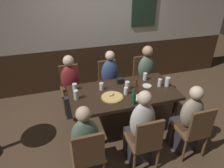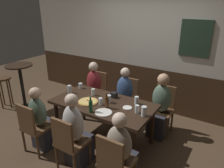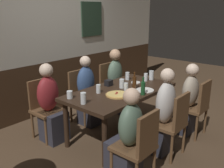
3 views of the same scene
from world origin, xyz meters
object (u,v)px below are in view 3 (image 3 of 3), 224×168
at_px(person_right_far, 117,85).
at_px(person_mid_near, 162,118).
at_px(beer_glass_tall, 122,84).
at_px(pint_glass_amber, 127,77).
at_px(tumbler_water, 70,95).
at_px(chair_mid_far, 82,93).
at_px(tumbler_short, 126,87).
at_px(chair_left_far, 44,105).
at_px(chair_mid_near, 173,121).
at_px(plate_white_large, 145,90).
at_px(person_mid_far, 88,96).
at_px(chair_left_near, 139,144).
at_px(chair_right_far, 110,84).
at_px(person_left_far, 51,109).
at_px(highball_clear, 151,76).
at_px(beer_glass_half, 84,99).
at_px(pint_glass_stout, 98,89).
at_px(pizza, 118,95).
at_px(beer_bottle_brown, 134,82).
at_px(person_right_near, 186,104).
at_px(dining_table, 121,95).
at_px(beer_bottle_green, 143,88).
at_px(person_left_near, 127,142).
at_px(condiment_caddy, 109,83).
at_px(plate_white_small, 136,82).
at_px(chair_right_near, 197,105).

height_order(person_right_far, person_mid_near, person_mid_near).
bearing_deg(beer_glass_tall, pint_glass_amber, 26.90).
distance_m(person_right_far, tumbler_water, 1.56).
xyz_separation_m(chair_mid_far, tumbler_short, (0.01, -0.95, 0.30)).
xyz_separation_m(chair_left_far, chair_mid_far, (0.75, 0.00, 0.00)).
height_order(chair_mid_near, plate_white_large, chair_mid_near).
distance_m(chair_left_far, person_mid_far, 0.77).
bearing_deg(chair_left_near, chair_right_far, 48.83).
distance_m(person_left_far, highball_clear, 1.71).
bearing_deg(beer_glass_half, pint_glass_stout, 19.92).
distance_m(pizza, beer_bottle_brown, 0.39).
bearing_deg(chair_left_near, pint_glass_amber, 41.86).
distance_m(person_mid_near, highball_clear, 1.05).
bearing_deg(person_right_near, chair_left_near, -173.77).
height_order(person_right_near, beer_glass_tall, person_right_near).
bearing_deg(chair_right_far, pint_glass_stout, -146.48).
relative_size(chair_right_far, beer_glass_half, 5.98).
relative_size(dining_table, chair_mid_far, 1.94).
relative_size(chair_mid_near, beer_bottle_green, 3.46).
bearing_deg(person_left_far, person_left_near, -90.00).
bearing_deg(person_mid_far, pint_glass_stout, -120.28).
relative_size(chair_mid_near, condiment_caddy, 8.00).
height_order(person_right_far, highball_clear, person_right_far).
xyz_separation_m(beer_glass_half, plate_white_small, (1.18, 0.05, -0.06)).
distance_m(beer_glass_half, beer_bottle_green, 0.85).
distance_m(chair_mid_far, person_right_far, 0.77).
bearing_deg(plate_white_large, tumbler_water, 148.43).
distance_m(chair_left_far, chair_left_near, 1.72).
distance_m(person_mid_near, beer_glass_half, 1.06).
bearing_deg(chair_right_near, plate_white_small, 109.28).
height_order(chair_right_far, plate_white_large, chair_right_far).
height_order(chair_left_far, beer_bottle_green, beer_bottle_green).
relative_size(chair_right_far, condiment_caddy, 8.00).
height_order(chair_left_near, plate_white_large, chair_left_near).
distance_m(chair_left_far, beer_bottle_green, 1.49).
xyz_separation_m(person_mid_far, tumbler_short, (0.01, -0.78, 0.31)).
bearing_deg(pint_glass_amber, plate_white_small, -104.87).
relative_size(chair_mid_far, person_mid_near, 0.75).
bearing_deg(chair_right_far, beer_glass_half, -150.03).
bearing_deg(pint_glass_amber, chair_mid_near, -113.81).
relative_size(person_left_far, pint_glass_stout, 9.40).
relative_size(person_left_far, highball_clear, 7.52).
xyz_separation_m(person_right_near, pint_glass_stout, (-1.07, 0.84, 0.33)).
bearing_deg(chair_mid_far, chair_mid_near, -90.00).
xyz_separation_m(chair_mid_far, beer_bottle_brown, (0.16, -0.98, 0.35)).
height_order(person_mid_near, tumbler_water, person_mid_near).
bearing_deg(beer_bottle_brown, pint_glass_amber, 48.84).
bearing_deg(person_left_near, person_mid_near, -0.21).
distance_m(dining_table, chair_mid_near, 0.87).
bearing_deg(person_left_far, tumbler_water, -86.71).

